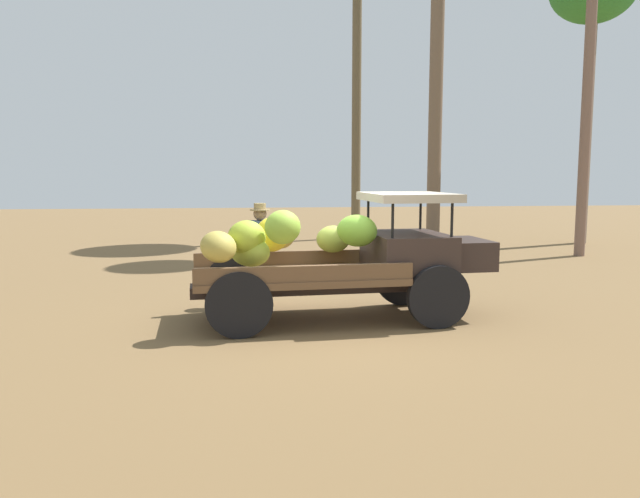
% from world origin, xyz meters
% --- Properties ---
extents(ground_plane, '(60.00, 60.00, 0.00)m').
position_xyz_m(ground_plane, '(0.00, 0.00, 0.00)').
color(ground_plane, brown).
extents(truck, '(4.54, 2.15, 1.89)m').
position_xyz_m(truck, '(0.27, 0.24, 0.96)').
color(truck, '#352823').
rests_on(truck, ground).
extents(farmer, '(0.56, 0.52, 1.69)m').
position_xyz_m(farmer, '(-1.00, 1.49, 0.96)').
color(farmer, '#937350').
rests_on(farmer, ground).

